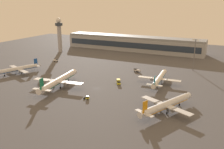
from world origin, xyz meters
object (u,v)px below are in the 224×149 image
Objects in this scene: pushback_tug at (87,98)px; fuel_truck at (137,70)px; airplane_mid_apron at (159,79)px; catering_truck at (119,82)px; apron_light_west at (194,53)px; airplane_near_gate at (58,81)px; airplane_taxiway_distant at (18,69)px; baggage_tractor at (56,60)px; control_tower at (59,32)px; airplane_terminal_side at (166,105)px.

fuel_truck is at bearing 165.54° from pushback_tug.
airplane_mid_apron is 6.16× the size of catering_truck.
catering_truck is 71.94m from apron_light_west.
airplane_near_gate is 6.82× the size of fuel_truck.
airplane_mid_apron is (105.62, 23.44, 0.04)m from airplane_taxiway_distant.
apron_light_west reaches higher than airplane_taxiway_distant.
airplane_near_gate is 40.06m from catering_truck.
baggage_tractor is (-104.13, 20.71, -2.45)m from airplane_mid_apron.
airplane_mid_apron reaches higher than fuel_truck.
apron_light_west is at bearing -154.40° from catering_truck.
airplane_mid_apron is at bearing -109.27° from apron_light_west.
pushback_tug is at bearing 52.04° from catering_truck.
control_tower is 50.08m from baggage_tractor.
airplane_near_gate is 1.20× the size of airplane_mid_apron.
airplane_taxiway_distant reaches higher than pushback_tug.
apron_light_west is at bearing 40.99° from airplane_near_gate.
airplane_taxiway_distant is (-120.49, 18.48, -0.22)m from airplane_terminal_side.
pushback_tug is (-6.18, -66.10, -0.30)m from fuel_truck.
baggage_tractor is at bearing -58.24° from control_tower.
airplane_taxiway_distant is at bearing -170.96° from airplane_mid_apron.
control_tower is at bearing -53.58° from airplane_taxiway_distant.
airplane_taxiway_distant is 1.40× the size of apron_light_west.
airplane_near_gate is 1.76× the size of apron_light_west.
airplane_taxiway_distant is 5.84× the size of catering_truck.
baggage_tractor is (1.48, 44.15, -2.40)m from airplane_taxiway_distant.
catering_truck is 0.92× the size of fuel_truck.
fuel_truck is 66.39m from pushback_tug.
airplane_mid_apron is 106.20m from baggage_tractor.
control_tower is at bearing -64.26° from catering_truck.
airplane_taxiway_distant is 78.95m from pushback_tug.
fuel_truck reaches higher than baggage_tractor.
airplane_mid_apron is 49.22m from apron_light_west.
airplane_near_gate is (70.71, -95.25, -17.06)m from control_tower.
airplane_taxiway_distant is 5.40× the size of fuel_truck.
control_tower is at bearing 174.31° from apron_light_west.
airplane_mid_apron is at bearing -104.69° from fuel_truck.
control_tower reaches higher than airplane_taxiway_distant.
apron_light_west is (45.65, 90.67, 13.47)m from pushback_tug.
apron_light_west is at bearing 144.15° from pushback_tug.
control_tower reaches higher than fuel_truck.
control_tower is 144.96m from apron_light_west.
control_tower reaches higher than airplane_near_gate.
apron_light_west reaches higher than catering_truck.
airplane_terminal_side is at bearing 6.15° from baggage_tractor.
airplane_terminal_side reaches higher than catering_truck.
airplane_near_gate is 9.90× the size of baggage_tractor.
apron_light_west reaches higher than airplane_terminal_side.
airplane_terminal_side reaches higher than pushback_tug.
airplane_taxiway_distant is at bearing -74.77° from control_tower.
baggage_tractor is 0.75× the size of catering_truck.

